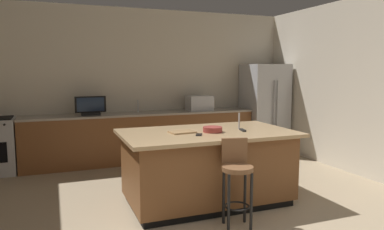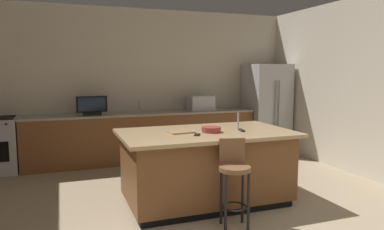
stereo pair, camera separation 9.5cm
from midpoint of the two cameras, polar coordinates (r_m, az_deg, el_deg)
The scene contains 14 objects.
wall_back at distance 7.21m, azimuth -8.54°, elevation 4.84°, with size 6.53×0.12×2.89m, color beige.
wall_right at distance 6.50m, azimuth 24.49°, elevation 4.06°, with size 0.12×5.37×2.89m, color beige.
counter_back at distance 6.94m, azimuth -8.04°, elevation -3.41°, with size 4.35×0.62×0.92m.
kitchen_island at distance 4.72m, azimuth 1.83°, elevation -8.10°, with size 2.18×1.27×0.94m.
refrigerator at distance 7.79m, azimuth 10.94°, elevation 1.07°, with size 0.82×0.81×1.84m.
microwave at distance 7.20m, azimuth 0.78°, elevation 1.90°, with size 0.48×0.36×0.29m, color #B7BABF.
tv_monitor at distance 6.66m, azimuth -16.08°, elevation 1.28°, with size 0.53×0.16×0.34m.
sink_faucet_back at distance 6.94m, azimuth -8.91°, elevation 1.42°, with size 0.02×0.02×0.24m, color #B2B2B7.
sink_faucet_island at distance 4.80m, azimuth 6.86°, elevation -0.95°, with size 0.02×0.02×0.22m, color #B2B2B7.
bar_stool_center at distance 4.01m, azimuth 6.37°, elevation -9.38°, with size 0.35×0.37×0.97m.
fruit_bowl at distance 4.57m, azimuth 2.66°, elevation -2.29°, with size 0.24×0.24×0.07m, color #993833.
cell_phone at distance 4.36m, azimuth 0.48°, elevation -3.12°, with size 0.07×0.15×0.01m, color black.
tv_remote at distance 4.70m, azimuth 7.42°, elevation -2.37°, with size 0.04×0.17×0.02m, color black.
cutting_board at distance 4.52m, azimuth -2.14°, elevation -2.69°, with size 0.31×0.22×0.02m, color #A87F51.
Camera 1 is at (-1.61, -2.05, 1.71)m, focal length 33.86 mm.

